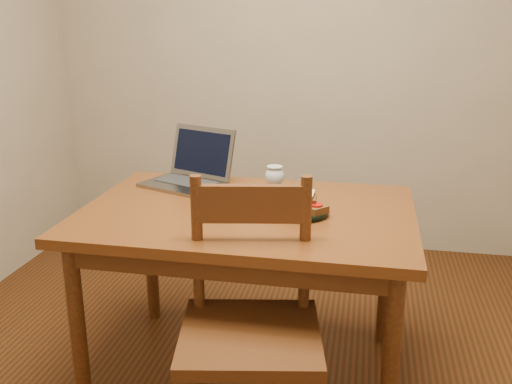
% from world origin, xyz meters
% --- Properties ---
extents(floor, '(3.20, 3.20, 0.02)m').
position_xyz_m(floor, '(0.00, 0.00, -0.01)').
color(floor, black).
rests_on(floor, ground).
extents(back_wall, '(3.20, 0.02, 2.60)m').
position_xyz_m(back_wall, '(0.00, 1.61, 1.30)').
color(back_wall, gray).
rests_on(back_wall, floor).
extents(table, '(1.30, 0.90, 0.74)m').
position_xyz_m(table, '(-0.01, 0.07, 0.65)').
color(table, '#42240B').
rests_on(table, floor).
extents(chair, '(0.53, 0.51, 0.49)m').
position_xyz_m(chair, '(0.09, -0.39, 0.53)').
color(chair, '#3A1A0C').
rests_on(chair, floor).
extents(plate, '(0.23, 0.23, 0.02)m').
position_xyz_m(plate, '(0.19, 0.05, 0.75)').
color(plate, black).
rests_on(plate, table).
extents(sandwich_cheese, '(0.12, 0.08, 0.03)m').
position_xyz_m(sandwich_cheese, '(0.16, 0.06, 0.78)').
color(sandwich_cheese, '#381E0C').
rests_on(sandwich_cheese, plate).
extents(sandwich_tomato, '(0.15, 0.14, 0.04)m').
position_xyz_m(sandwich_tomato, '(0.24, 0.04, 0.78)').
color(sandwich_tomato, '#381E0C').
rests_on(sandwich_tomato, plate).
extents(sandwich_top, '(0.13, 0.08, 0.04)m').
position_xyz_m(sandwich_top, '(0.19, 0.06, 0.81)').
color(sandwich_top, '#381E0C').
rests_on(sandwich_top, plate).
extents(milk_glass, '(0.08, 0.08, 0.15)m').
position_xyz_m(milk_glass, '(0.07, 0.18, 0.82)').
color(milk_glass, white).
rests_on(milk_glass, table).
extents(laptop, '(0.42, 0.41, 0.24)m').
position_xyz_m(laptop, '(-0.34, 0.38, 0.80)').
color(laptop, slate).
rests_on(laptop, table).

